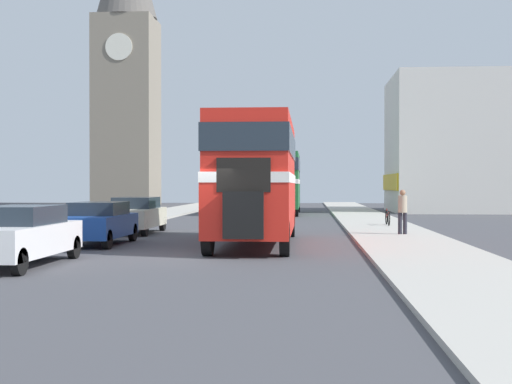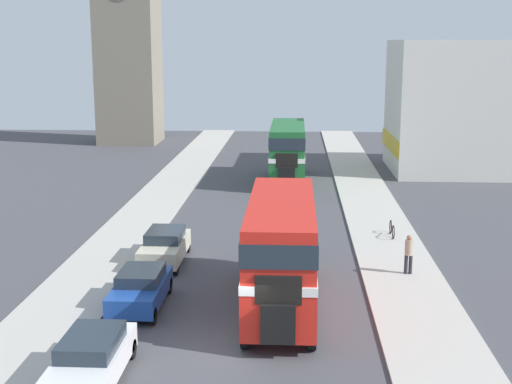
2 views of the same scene
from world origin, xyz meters
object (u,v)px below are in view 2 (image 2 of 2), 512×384
at_px(car_parked_mid, 141,288).
at_px(bus_distant, 288,148).
at_px(car_parked_near, 91,360).
at_px(car_parked_far, 165,246).
at_px(double_decker_bus, 281,245).
at_px(bicycle_on_pavement, 392,229).
at_px(pedestrian_walking, 409,252).

bearing_deg(car_parked_mid, bus_distant, 78.31).
xyz_separation_m(car_parked_near, car_parked_far, (0.02, 12.10, 0.00)).
xyz_separation_m(double_decker_bus, car_parked_near, (-5.51, -6.72, -1.70)).
xyz_separation_m(car_parked_near, car_parked_mid, (0.12, 6.37, -0.02)).
bearing_deg(bicycle_on_pavement, car_parked_mid, -136.21).
relative_size(double_decker_bus, bus_distant, 1.01).
xyz_separation_m(bus_distant, car_parked_near, (-5.45, -32.09, -1.71)).
bearing_deg(pedestrian_walking, bus_distant, 104.47).
distance_m(double_decker_bus, car_parked_far, 7.87).
xyz_separation_m(car_parked_mid, car_parked_far, (-0.10, 5.73, 0.03)).
bearing_deg(bus_distant, pedestrian_walking, -75.53).
height_order(bus_distant, car_parked_near, bus_distant).
distance_m(double_decker_bus, pedestrian_walking, 6.89).
bearing_deg(bus_distant, double_decker_bus, -89.86).
distance_m(car_parked_near, car_parked_far, 12.10).
distance_m(bus_distant, car_parked_far, 20.79).
xyz_separation_m(car_parked_mid, bicycle_on_pavement, (10.95, 10.50, -0.28)).
height_order(car_parked_near, pedestrian_walking, pedestrian_walking).
bearing_deg(car_parked_far, double_decker_bus, -44.39).
height_order(double_decker_bus, car_parked_far, double_decker_bus).
bearing_deg(pedestrian_walking, car_parked_mid, -158.30).
distance_m(car_parked_near, pedestrian_walking, 15.32).
distance_m(bus_distant, pedestrian_walking, 22.15).
bearing_deg(car_parked_near, car_parked_mid, 88.91).
bearing_deg(car_parked_near, double_decker_bus, 50.67).
distance_m(car_parked_mid, car_parked_far, 5.73).
bearing_deg(double_decker_bus, car_parked_far, 135.61).
relative_size(pedestrian_walking, bicycle_on_pavement, 0.99).
xyz_separation_m(bus_distant, pedestrian_walking, (5.52, -21.41, -1.39)).
relative_size(car_parked_far, pedestrian_walking, 2.53).
bearing_deg(bicycle_on_pavement, car_parked_near, -123.28).
height_order(bus_distant, pedestrian_walking, bus_distant).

